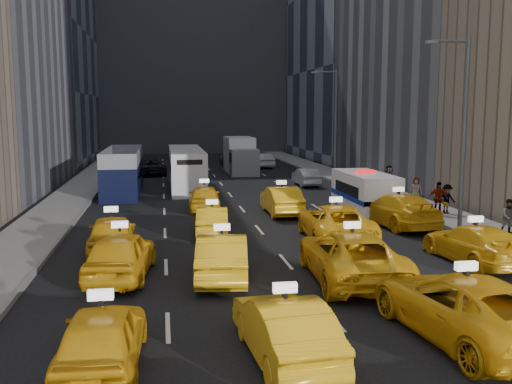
% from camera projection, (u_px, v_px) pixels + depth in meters
% --- Properties ---
extents(ground, '(160.00, 160.00, 0.00)m').
position_uv_depth(ground, '(356.00, 346.00, 13.81)').
color(ground, black).
rests_on(ground, ground).
extents(sidewalk_west, '(3.00, 90.00, 0.15)m').
position_uv_depth(sidewalk_west, '(69.00, 199.00, 36.54)').
color(sidewalk_west, gray).
rests_on(sidewalk_west, ground).
extents(sidewalk_east, '(3.00, 90.00, 0.15)m').
position_uv_depth(sidewalk_east, '(380.00, 192.00, 39.92)').
color(sidewalk_east, gray).
rests_on(sidewalk_east, ground).
extents(curb_west, '(0.15, 90.00, 0.18)m').
position_uv_depth(curb_west, '(93.00, 199.00, 36.77)').
color(curb_west, slate).
rests_on(curb_west, ground).
extents(curb_east, '(0.15, 90.00, 0.18)m').
position_uv_depth(curb_east, '(361.00, 192.00, 39.69)').
color(curb_east, slate).
rests_on(curb_east, ground).
extents(building_backdrop, '(30.00, 12.00, 40.00)m').
position_uv_depth(building_backdrop, '(191.00, 11.00, 81.38)').
color(building_backdrop, slate).
rests_on(building_backdrop, ground).
extents(streetlight_near, '(2.15, 0.22, 9.00)m').
position_uv_depth(streetlight_near, '(462.00, 128.00, 26.33)').
color(streetlight_near, '#595B60').
rests_on(streetlight_near, ground).
extents(streetlight_far, '(2.15, 0.22, 9.00)m').
position_uv_depth(streetlight_far, '(334.00, 121.00, 45.88)').
color(streetlight_far, '#595B60').
rests_on(streetlight_far, ground).
extents(taxi_4, '(1.92, 4.40, 1.47)m').
position_uv_depth(taxi_4, '(102.00, 337.00, 12.51)').
color(taxi_4, '#F4B014').
rests_on(taxi_4, ground).
extents(taxi_5, '(1.91, 4.58, 1.47)m').
position_uv_depth(taxi_5, '(285.00, 328.00, 13.02)').
color(taxi_5, '#F4B014').
rests_on(taxi_5, ground).
extents(taxi_6, '(3.30, 6.08, 1.62)m').
position_uv_depth(taxi_6, '(464.00, 306.00, 14.30)').
color(taxi_6, '#F4B014').
rests_on(taxi_6, ground).
extents(taxi_8, '(2.50, 5.02, 1.64)m').
position_uv_depth(taxi_8, '(121.00, 254.00, 19.41)').
color(taxi_8, '#F4B014').
rests_on(taxi_8, ground).
extents(taxi_9, '(2.19, 4.90, 1.56)m').
position_uv_depth(taxi_9, '(222.00, 256.00, 19.37)').
color(taxi_9, '#F4B014').
rests_on(taxi_9, ground).
extents(taxi_10, '(3.16, 6.18, 1.67)m').
position_uv_depth(taxi_10, '(351.00, 256.00, 19.18)').
color(taxi_10, '#F4B014').
rests_on(taxi_10, ground).
extents(taxi_11, '(2.33, 5.12, 1.45)m').
position_uv_depth(taxi_11, '(474.00, 244.00, 21.40)').
color(taxi_11, '#F4B014').
rests_on(taxi_11, ground).
extents(taxi_12, '(2.01, 4.65, 1.56)m').
position_uv_depth(taxi_12, '(112.00, 234.00, 22.94)').
color(taxi_12, '#F4B014').
rests_on(taxi_12, ground).
extents(taxi_13, '(1.77, 4.13, 1.32)m').
position_uv_depth(taxi_13, '(212.00, 221.00, 26.30)').
color(taxi_13, '#F4B014').
rests_on(taxi_13, ground).
extents(taxi_14, '(3.12, 6.00, 1.61)m').
position_uv_depth(taxi_14, '(335.00, 222.00, 25.13)').
color(taxi_14, '#F4B014').
rests_on(taxi_14, ground).
extents(taxi_15, '(2.87, 5.85, 1.64)m').
position_uv_depth(taxi_15, '(398.00, 210.00, 28.26)').
color(taxi_15, '#F4B014').
rests_on(taxi_15, ground).
extents(taxi_16, '(2.04, 4.50, 1.50)m').
position_uv_depth(taxi_16, '(204.00, 197.00, 32.85)').
color(taxi_16, '#F4B014').
rests_on(taxi_16, ground).
extents(taxi_17, '(1.65, 4.74, 1.56)m').
position_uv_depth(taxi_17, '(281.00, 200.00, 31.63)').
color(taxi_17, '#F4B014').
rests_on(taxi_17, ground).
extents(nypd_van, '(2.24, 5.70, 2.44)m').
position_uv_depth(nypd_van, '(365.00, 194.00, 31.83)').
color(nypd_van, white).
rests_on(nypd_van, ground).
extents(double_decker, '(2.53, 10.48, 3.04)m').
position_uv_depth(double_decker, '(123.00, 171.00, 40.08)').
color(double_decker, black).
rests_on(double_decker, ground).
extents(city_bus, '(2.72, 11.43, 2.93)m').
position_uv_depth(city_bus, '(186.00, 169.00, 42.49)').
color(city_bus, silver).
rests_on(city_bus, ground).
extents(box_truck, '(3.01, 7.38, 3.30)m').
position_uv_depth(box_truck, '(240.00, 156.00, 53.04)').
color(box_truck, white).
rests_on(box_truck, ground).
extents(misc_car_0, '(1.42, 4.07, 1.34)m').
position_uv_depth(misc_car_0, '(306.00, 177.00, 43.88)').
color(misc_car_0, '#9FA2A7').
rests_on(misc_car_0, ground).
extents(misc_car_1, '(3.05, 5.47, 1.45)m').
position_uv_depth(misc_car_1, '(150.00, 167.00, 51.41)').
color(misc_car_1, black).
rests_on(misc_car_1, ground).
extents(misc_car_2, '(2.36, 5.28, 1.50)m').
position_uv_depth(misc_car_2, '(232.00, 158.00, 60.58)').
color(misc_car_2, slate).
rests_on(misc_car_2, ground).
extents(misc_car_3, '(2.24, 4.39, 1.43)m').
position_uv_depth(misc_car_3, '(187.00, 162.00, 56.67)').
color(misc_car_3, black).
rests_on(misc_car_3, ground).
extents(misc_car_4, '(1.83, 4.57, 1.48)m').
position_uv_depth(misc_car_4, '(263.00, 160.00, 58.16)').
color(misc_car_4, '#B0B1B8').
rests_on(misc_car_4, ground).
extents(pedestrian_1, '(0.86, 0.62, 1.58)m').
position_uv_depth(pedestrian_1, '(510.00, 216.00, 25.85)').
color(pedestrian_1, gray).
rests_on(pedestrian_1, sidewalk_east).
extents(pedestrian_2, '(1.07, 0.53, 1.60)m').
position_uv_depth(pedestrian_2, '(447.00, 199.00, 30.98)').
color(pedestrian_2, gray).
rests_on(pedestrian_2, sidewalk_east).
extents(pedestrian_3, '(1.10, 0.60, 1.79)m').
position_uv_depth(pedestrian_3, '(438.00, 198.00, 30.57)').
color(pedestrian_3, gray).
rests_on(pedestrian_3, sidewalk_east).
extents(pedestrian_4, '(0.85, 0.66, 1.55)m').
position_uv_depth(pedestrian_4, '(416.00, 190.00, 34.79)').
color(pedestrian_4, gray).
rests_on(pedestrian_4, sidewalk_east).
extents(pedestrian_5, '(1.78, 0.75, 1.86)m').
position_uv_depth(pedestrian_5, '(389.00, 179.00, 39.08)').
color(pedestrian_5, gray).
rests_on(pedestrian_5, sidewalk_east).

